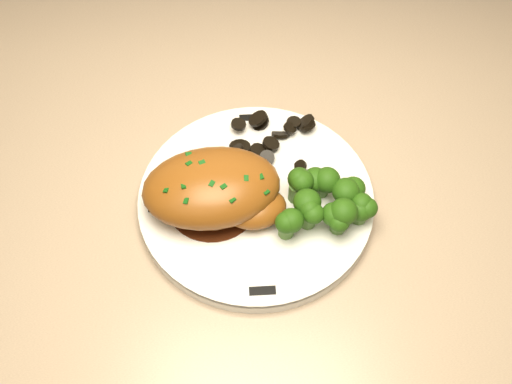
# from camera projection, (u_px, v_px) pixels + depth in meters

# --- Properties ---
(counter) EXTENTS (1.97, 0.65, 0.97)m
(counter) POSITION_uv_depth(u_px,v_px,m) (31.00, 291.00, 1.11)
(counter) COLOR brown
(counter) RESTS_ON ground
(plate) EXTENTS (0.32, 0.32, 0.02)m
(plate) POSITION_uv_depth(u_px,v_px,m) (256.00, 201.00, 0.71)
(plate) COLOR white
(plate) RESTS_ON counter
(rim_accent_0) EXTENTS (0.03, 0.01, 0.00)m
(rim_accent_0) POSITION_uv_depth(u_px,v_px,m) (251.00, 118.00, 0.76)
(rim_accent_0) COLOR black
(rim_accent_0) RESTS_ON plate
(rim_accent_1) EXTENTS (0.01, 0.03, 0.00)m
(rim_accent_1) POSITION_uv_depth(u_px,v_px,m) (153.00, 202.00, 0.69)
(rim_accent_1) COLOR black
(rim_accent_1) RESTS_ON plate
(rim_accent_2) EXTENTS (0.03, 0.01, 0.00)m
(rim_accent_2) POSITION_uv_depth(u_px,v_px,m) (262.00, 291.00, 0.64)
(rim_accent_2) COLOR black
(rim_accent_2) RESTS_ON plate
(rim_accent_3) EXTENTS (0.01, 0.03, 0.00)m
(rim_accent_3) POSITION_uv_depth(u_px,v_px,m) (358.00, 192.00, 0.70)
(rim_accent_3) COLOR black
(rim_accent_3) RESTS_ON plate
(gravy_pool) EXTENTS (0.10, 0.10, 0.00)m
(gravy_pool) POSITION_uv_depth(u_px,v_px,m) (213.00, 202.00, 0.69)
(gravy_pool) COLOR #39170A
(gravy_pool) RESTS_ON plate
(chicken_breast) EXTENTS (0.17, 0.13, 0.06)m
(chicken_breast) POSITION_uv_depth(u_px,v_px,m) (216.00, 190.00, 0.67)
(chicken_breast) COLOR brown
(chicken_breast) RESTS_ON plate
(mushroom_pile) EXTENTS (0.09, 0.07, 0.02)m
(mushroom_pile) POSITION_uv_depth(u_px,v_px,m) (276.00, 145.00, 0.73)
(mushroom_pile) COLOR black
(mushroom_pile) RESTS_ON plate
(broccoli_florets) EXTENTS (0.10, 0.08, 0.04)m
(broccoli_florets) POSITION_uv_depth(u_px,v_px,m) (323.00, 203.00, 0.67)
(broccoli_florets) COLOR #4C7431
(broccoli_florets) RESTS_ON plate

